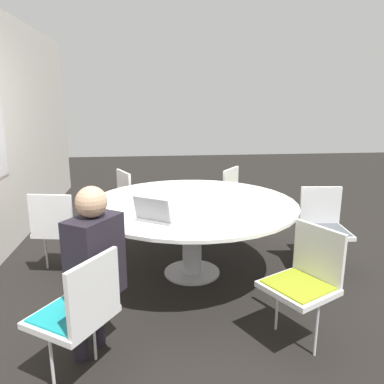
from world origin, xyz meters
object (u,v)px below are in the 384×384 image
(chair_3, at_px, (239,196))
(chair_5, at_px, (58,225))
(chair_1, at_px, (305,276))
(chair_2, at_px, (324,223))
(handbag, at_px, (309,242))
(chair_0, at_px, (79,308))
(laptop, at_px, (156,215))
(person_0, at_px, (94,261))
(chair_4, at_px, (134,197))

(chair_3, height_order, chair_5, same)
(chair_1, bearing_deg, chair_5, 28.84)
(chair_2, bearing_deg, handbag, -90.52)
(chair_0, distance_m, laptop, 1.03)
(chair_3, distance_m, person_0, 2.74)
(chair_1, bearing_deg, chair_0, 71.82)
(chair_0, relative_size, chair_2, 1.00)
(chair_0, distance_m, chair_2, 2.56)
(chair_0, distance_m, handbag, 2.84)
(chair_3, distance_m, chair_4, 1.36)
(chair_0, bearing_deg, chair_4, 28.25)
(chair_3, relative_size, handbag, 2.36)
(chair_4, bearing_deg, chair_1, 4.53)
(chair_4, bearing_deg, chair_0, -29.40)
(chair_2, height_order, laptop, laptop)
(laptop, xyz_separation_m, handbag, (0.89, -1.72, -0.66))
(chair_0, relative_size, chair_5, 1.00)
(chair_0, xyz_separation_m, laptop, (0.87, -0.48, 0.30))
(chair_2, distance_m, chair_3, 1.30)
(chair_1, xyz_separation_m, laptop, (0.60, 1.04, 0.30))
(chair_1, distance_m, chair_2, 1.28)
(chair_0, bearing_deg, chair_1, -47.27)
(person_0, distance_m, handbag, 2.68)
(chair_1, bearing_deg, chair_4, 1.28)
(chair_2, xyz_separation_m, chair_5, (0.21, 2.66, 0.00))
(chair_1, bearing_deg, handbag, -52.70)
(chair_5, height_order, laptop, laptop)
(chair_1, bearing_deg, person_0, 62.64)
(handbag, bearing_deg, chair_2, 174.71)
(chair_0, relative_size, handbag, 2.36)
(chair_0, height_order, chair_1, same)
(chair_2, bearing_deg, chair_1, 64.32)
(chair_2, bearing_deg, chair_3, -57.87)
(chair_0, bearing_deg, chair_5, 50.31)
(chair_1, xyz_separation_m, person_0, (-0.02, 1.46, 0.20))
(chair_3, xyz_separation_m, handbag, (-0.77, -0.64, -0.36))
(chair_3, height_order, chair_4, same)
(chair_4, xyz_separation_m, chair_5, (-1.02, 0.70, 0.00))
(chair_3, height_order, laptop, laptop)
(chair_5, distance_m, person_0, 1.45)
(chair_2, xyz_separation_m, chair_3, (1.16, 0.60, 0.00))
(chair_4, bearing_deg, person_0, -28.40)
(chair_3, bearing_deg, chair_0, 4.52)
(chair_3, distance_m, handbag, 1.06)
(chair_2, height_order, handbag, chair_2)
(laptop, bearing_deg, chair_5, -3.23)
(person_0, xyz_separation_m, laptop, (0.62, -0.42, 0.10))
(chair_0, bearing_deg, chair_2, -24.90)
(chair_3, distance_m, chair_5, 2.27)
(chair_1, height_order, chair_4, same)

